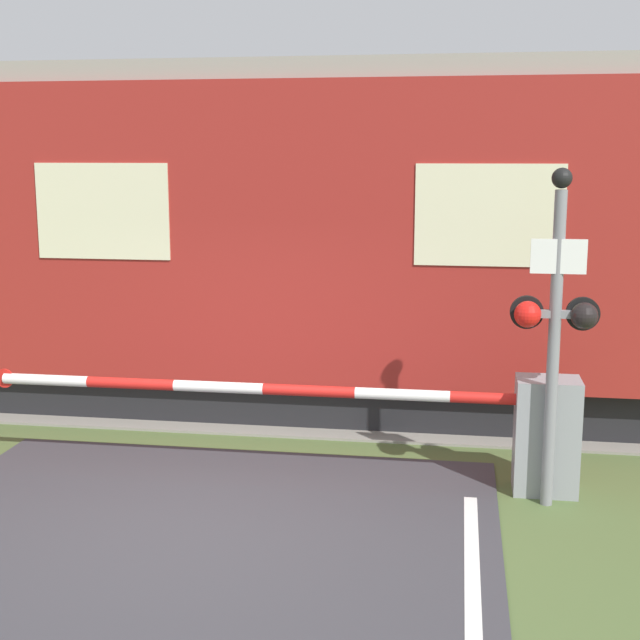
% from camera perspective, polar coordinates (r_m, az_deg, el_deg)
% --- Properties ---
extents(ground_plane, '(80.00, 80.00, 0.00)m').
position_cam_1_polar(ground_plane, '(8.04, -7.89, -12.98)').
color(ground_plane, '#4C6033').
extents(track_bed, '(36.00, 3.20, 0.13)m').
position_cam_1_polar(track_bed, '(11.82, -2.10, -5.00)').
color(track_bed, gray).
rests_on(track_bed, ground_plane).
extents(train, '(15.77, 2.99, 4.24)m').
position_cam_1_polar(train, '(11.92, -10.92, 5.43)').
color(train, black).
rests_on(train, ground_plane).
extents(crossing_barrier, '(5.91, 0.44, 1.12)m').
position_cam_1_polar(crossing_barrier, '(8.76, 10.95, -6.70)').
color(crossing_barrier, gray).
rests_on(crossing_barrier, ground_plane).
extents(signal_post, '(0.79, 0.26, 3.08)m').
position_cam_1_polar(signal_post, '(8.21, 14.82, 0.09)').
color(signal_post, gray).
rests_on(signal_post, ground_plane).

